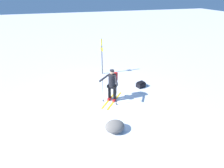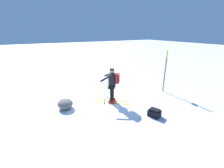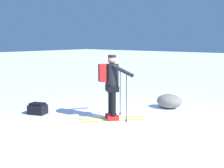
{
  "view_description": "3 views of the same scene",
  "coord_description": "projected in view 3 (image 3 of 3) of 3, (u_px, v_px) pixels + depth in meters",
  "views": [
    {
      "loc": [
        -1.54,
        -7.16,
        5.06
      ],
      "look_at": [
        0.56,
        0.1,
        0.95
      ],
      "focal_mm": 28.0,
      "sensor_mm": 36.0,
      "label": 1
    },
    {
      "loc": [
        6.4,
        -3.24,
        3.35
      ],
      "look_at": [
        0.56,
        0.1,
        0.95
      ],
      "focal_mm": 24.0,
      "sensor_mm": 36.0,
      "label": 2
    },
    {
      "loc": [
        -4.51,
        6.34,
        2.12
      ],
      "look_at": [
        0.56,
        0.1,
        0.95
      ],
      "focal_mm": 50.0,
      "sensor_mm": 36.0,
      "label": 3
    }
  ],
  "objects": [
    {
      "name": "ground_plane",
      "position": [
        131.0,
        122.0,
        7.98
      ],
      "size": [
        80.0,
        80.0,
        0.0
      ],
      "primitive_type": "plane",
      "color": "white"
    },
    {
      "name": "skier",
      "position": [
        111.0,
        82.0,
        8.11
      ],
      "size": [
        1.44,
        1.61,
        1.7
      ],
      "color": "gold",
      "rests_on": "ground_plane"
    },
    {
      "name": "dropped_backpack",
      "position": [
        38.0,
        109.0,
        8.82
      ],
      "size": [
        0.57,
        0.5,
        0.32
      ],
      "color": "black",
      "rests_on": "ground_plane"
    },
    {
      "name": "rock_boulder",
      "position": [
        169.0,
        101.0,
        9.57
      ],
      "size": [
        0.79,
        0.67,
        0.44
      ],
      "primitive_type": "ellipsoid",
      "color": "slate",
      "rests_on": "ground_plane"
    }
  ]
}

